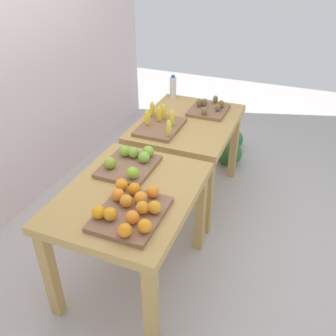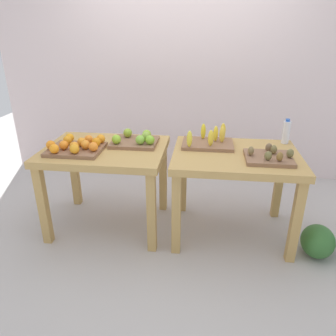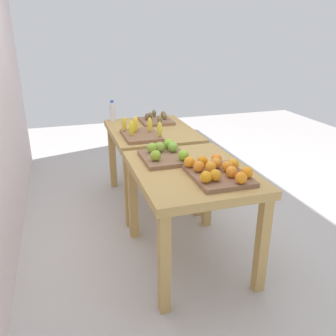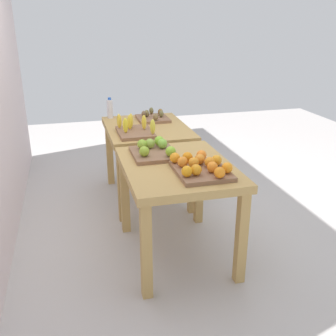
% 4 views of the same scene
% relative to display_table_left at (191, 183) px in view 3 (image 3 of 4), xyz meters
% --- Properties ---
extents(ground_plane, '(8.00, 8.00, 0.00)m').
position_rel_display_table_left_xyz_m(ground_plane, '(0.56, 0.00, -0.66)').
color(ground_plane, '#B4AEAB').
extents(display_table_left, '(1.04, 0.80, 0.77)m').
position_rel_display_table_left_xyz_m(display_table_left, '(0.00, 0.00, 0.00)').
color(display_table_left, tan).
rests_on(display_table_left, ground_plane).
extents(display_table_right, '(1.04, 0.80, 0.77)m').
position_rel_display_table_left_xyz_m(display_table_right, '(1.12, 0.00, 0.00)').
color(display_table_right, tan).
rests_on(display_table_right, ground_plane).
extents(orange_bin, '(0.47, 0.39, 0.11)m').
position_rel_display_table_left_xyz_m(orange_bin, '(-0.20, -0.11, 0.16)').
color(orange_bin, '#865F44').
rests_on(orange_bin, display_table_left).
extents(apple_bin, '(0.40, 0.34, 0.11)m').
position_rel_display_table_left_xyz_m(apple_bin, '(0.25, 0.12, 0.15)').
color(apple_bin, '#865F44').
rests_on(apple_bin, display_table_left).
extents(banana_crate, '(0.44, 0.33, 0.17)m').
position_rel_display_table_left_xyz_m(banana_crate, '(0.89, 0.16, 0.15)').
color(banana_crate, '#865F44').
rests_on(banana_crate, display_table_right).
extents(kiwi_bin, '(0.36, 0.32, 0.10)m').
position_rel_display_table_left_xyz_m(kiwi_bin, '(1.36, -0.12, 0.14)').
color(kiwi_bin, '#865F44').
rests_on(kiwi_bin, display_table_right).
extents(water_bottle, '(0.06, 0.06, 0.22)m').
position_rel_display_table_left_xyz_m(water_bottle, '(1.57, 0.31, 0.22)').
color(water_bottle, silver).
rests_on(water_bottle, display_table_right).
extents(watermelon_pile, '(0.66, 0.40, 0.26)m').
position_rel_display_table_left_xyz_m(watermelon_pile, '(1.95, -0.23, -0.53)').
color(watermelon_pile, '#256E3C').
rests_on(watermelon_pile, ground_plane).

